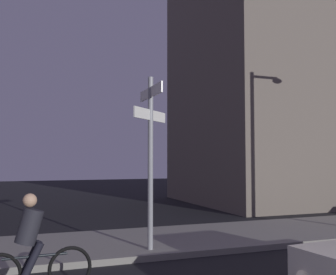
% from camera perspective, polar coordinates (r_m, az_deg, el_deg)
% --- Properties ---
extents(sidewalk_kerb, '(40.00, 3.29, 0.14)m').
position_cam_1_polar(sidewalk_kerb, '(10.01, -11.21, -15.13)').
color(sidewalk_kerb, gray).
rests_on(sidewalk_kerb, ground_plane).
extents(signpost, '(1.10, 1.56, 3.90)m').
position_cam_1_polar(signpost, '(8.96, -2.55, -1.16)').
color(signpost, gray).
rests_on(signpost, sidewalk_kerb).
extents(cyclist, '(1.82, 0.35, 1.61)m').
position_cam_1_polar(cyclist, '(6.86, -19.02, -14.82)').
color(cyclist, black).
rests_on(cyclist, ground_plane).
extents(building_right_block, '(12.53, 8.51, 15.19)m').
position_cam_1_polar(building_right_block, '(22.80, 19.02, 10.81)').
color(building_right_block, '#6B6056').
rests_on(building_right_block, ground_plane).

